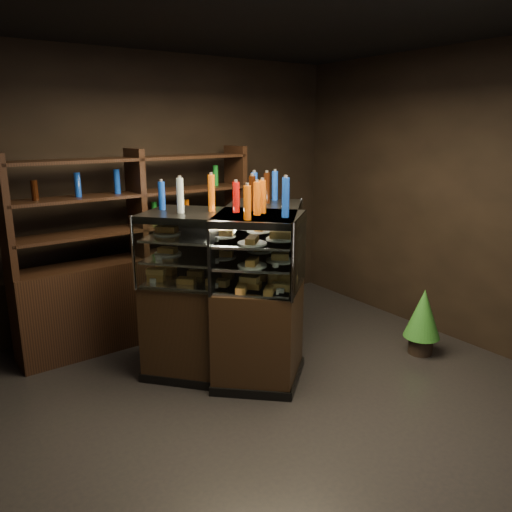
{
  "coord_description": "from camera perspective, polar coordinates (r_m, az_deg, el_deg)",
  "views": [
    {
      "loc": [
        -2.08,
        -2.82,
        2.2
      ],
      "look_at": [
        0.24,
        0.59,
        1.14
      ],
      "focal_mm": 35.0,
      "sensor_mm": 36.0,
      "label": 1
    }
  ],
  "objects": [
    {
      "name": "ground",
      "position": [
        4.14,
        1.96,
        -17.67
      ],
      "size": [
        5.0,
        5.0,
        0.0
      ],
      "primitive_type": "plane",
      "color": "black",
      "rests_on": "ground"
    },
    {
      "name": "room_shell",
      "position": [
        3.51,
        2.23,
        10.21
      ],
      "size": [
        5.02,
        5.02,
        3.01
      ],
      "color": "black",
      "rests_on": "ground"
    },
    {
      "name": "display_case",
      "position": [
        4.63,
        -1.58,
        -7.07
      ],
      "size": [
        1.84,
        1.49,
        1.51
      ],
      "rotation": [
        0.0,
        0.0,
        0.0
      ],
      "color": "black",
      "rests_on": "ground"
    },
    {
      "name": "food_display",
      "position": [
        4.43,
        -1.6,
        0.45
      ],
      "size": [
        1.39,
        1.04,
        0.46
      ],
      "color": "#DE9A4F",
      "rests_on": "display_case"
    },
    {
      "name": "bottles_top",
      "position": [
        4.34,
        -1.69,
        7.04
      ],
      "size": [
        1.21,
        0.9,
        0.3
      ],
      "color": "silver",
      "rests_on": "display_case"
    },
    {
      "name": "potted_conifer",
      "position": [
        5.21,
        18.58,
        -6.13
      ],
      "size": [
        0.36,
        0.36,
        0.76
      ],
      "rotation": [
        0.0,
        0.0,
        0.05
      ],
      "color": "black",
      "rests_on": "ground"
    },
    {
      "name": "back_shelving",
      "position": [
        5.45,
        -12.97,
        -2.98
      ],
      "size": [
        2.57,
        0.58,
        2.0
      ],
      "rotation": [
        0.0,
        0.0,
        0.06
      ],
      "color": "black",
      "rests_on": "ground"
    }
  ]
}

